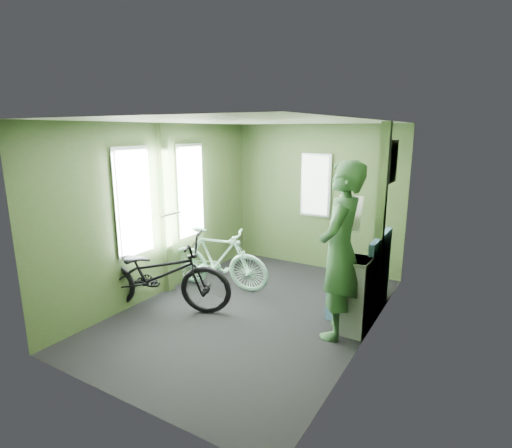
{
  "coord_description": "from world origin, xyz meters",
  "views": [
    {
      "loc": [
        2.38,
        -3.94,
        2.2
      ],
      "look_at": [
        0.0,
        0.1,
        1.1
      ],
      "focal_mm": 28.0,
      "sensor_mm": 36.0,
      "label": 1
    }
  ],
  "objects": [
    {
      "name": "room",
      "position": [
        -0.04,
        0.04,
        1.44
      ],
      "size": [
        4.0,
        4.02,
        2.31
      ],
      "color": "black",
      "rests_on": "ground"
    },
    {
      "name": "waste_box",
      "position": [
        1.26,
        0.14,
        0.43
      ],
      "size": [
        0.25,
        0.35,
        0.86
      ],
      "primitive_type": "cube",
      "color": "slate",
      "rests_on": "ground"
    },
    {
      "name": "bicycle_black",
      "position": [
        -1.01,
        -0.58,
        0.0
      ],
      "size": [
        2.0,
        1.4,
        1.04
      ],
      "primitive_type": "imported",
      "rotation": [
        0.0,
        -0.11,
        1.96
      ],
      "color": "black",
      "rests_on": "ground"
    },
    {
      "name": "passenger",
      "position": [
        1.1,
        -0.0,
        0.96
      ],
      "size": [
        0.49,
        0.75,
        1.92
      ],
      "rotation": [
        0.0,
        0.0,
        -1.52
      ],
      "color": "#2E5431",
      "rests_on": "ground"
    },
    {
      "name": "bench_seat",
      "position": [
        1.15,
        0.73,
        0.29
      ],
      "size": [
        0.54,
        0.95,
        1.0
      ],
      "rotation": [
        0.0,
        0.0,
        0.01
      ],
      "color": "#2E4961",
      "rests_on": "ground"
    },
    {
      "name": "bicycle_mint",
      "position": [
        -0.79,
        0.38,
        0.0
      ],
      "size": [
        1.58,
        0.79,
        0.97
      ],
      "primitive_type": "imported",
      "rotation": [
        0.0,
        -0.16,
        1.72
      ],
      "color": "#91D7B3",
      "rests_on": "ground"
    }
  ]
}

